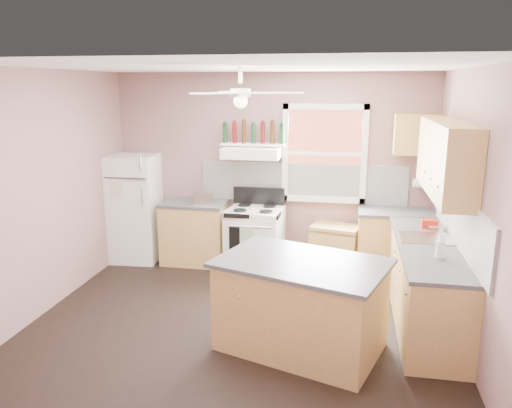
% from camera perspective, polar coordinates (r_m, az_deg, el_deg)
% --- Properties ---
extents(floor, '(4.50, 4.50, 0.00)m').
position_cam_1_polar(floor, '(5.65, -1.60, -13.08)').
color(floor, black).
rests_on(floor, ground).
extents(ceiling, '(4.50, 4.50, 0.00)m').
position_cam_1_polar(ceiling, '(5.06, -1.80, 15.42)').
color(ceiling, white).
rests_on(ceiling, ground).
extents(wall_back, '(4.50, 0.05, 2.70)m').
position_cam_1_polar(wall_back, '(7.15, 1.75, 3.99)').
color(wall_back, '#84605D').
rests_on(wall_back, ground).
extents(wall_right, '(0.05, 4.00, 2.70)m').
position_cam_1_polar(wall_right, '(5.22, 23.53, -0.71)').
color(wall_right, '#84605D').
rests_on(wall_right, ground).
extents(wall_left, '(0.05, 4.00, 2.70)m').
position_cam_1_polar(wall_left, '(6.09, -23.12, 1.22)').
color(wall_left, '#84605D').
rests_on(wall_left, ground).
extents(backsplash_back, '(2.90, 0.03, 0.55)m').
position_cam_1_polar(backsplash_back, '(7.08, 5.30, 2.42)').
color(backsplash_back, white).
rests_on(backsplash_back, wall_back).
extents(backsplash_right, '(0.03, 2.60, 0.55)m').
position_cam_1_polar(backsplash_right, '(5.54, 22.29, -1.70)').
color(backsplash_right, white).
rests_on(backsplash_right, wall_right).
extents(window_view, '(1.00, 0.02, 1.20)m').
position_cam_1_polar(window_view, '(6.99, 7.83, 5.73)').
color(window_view, brown).
rests_on(window_view, wall_back).
extents(window_frame, '(1.16, 0.07, 1.36)m').
position_cam_1_polar(window_frame, '(6.97, 7.82, 5.70)').
color(window_frame, white).
rests_on(window_frame, wall_back).
extents(refrigerator, '(0.70, 0.68, 1.55)m').
position_cam_1_polar(refrigerator, '(7.47, -13.67, -0.48)').
color(refrigerator, white).
rests_on(refrigerator, floor).
extents(base_cabinet_left, '(0.90, 0.60, 0.86)m').
position_cam_1_polar(base_cabinet_left, '(7.29, -6.98, -3.36)').
color(base_cabinet_left, '#A68045').
rests_on(base_cabinet_left, floor).
extents(counter_left, '(0.92, 0.62, 0.04)m').
position_cam_1_polar(counter_left, '(7.17, -7.08, 0.09)').
color(counter_left, '#3E3E41').
rests_on(counter_left, base_cabinet_left).
extents(toaster, '(0.31, 0.23, 0.18)m').
position_cam_1_polar(toaster, '(6.97, -6.04, 0.66)').
color(toaster, silver).
rests_on(toaster, counter_left).
extents(stove, '(0.79, 0.70, 0.86)m').
position_cam_1_polar(stove, '(6.99, -0.11, -3.98)').
color(stove, white).
rests_on(stove, floor).
extents(range_hood, '(0.78, 0.50, 0.14)m').
position_cam_1_polar(range_hood, '(6.88, -0.49, 5.90)').
color(range_hood, white).
rests_on(range_hood, wall_back).
extents(bottle_shelf, '(0.90, 0.26, 0.03)m').
position_cam_1_polar(bottle_shelf, '(6.98, -0.30, 6.84)').
color(bottle_shelf, white).
rests_on(bottle_shelf, range_hood).
extents(cart, '(0.72, 0.57, 0.64)m').
position_cam_1_polar(cart, '(7.05, 9.03, -4.95)').
color(cart, '#A68045').
rests_on(cart, floor).
extents(base_cabinet_corner, '(1.00, 0.60, 0.86)m').
position_cam_1_polar(base_cabinet_corner, '(7.00, 15.63, -4.48)').
color(base_cabinet_corner, '#A68045').
rests_on(base_cabinet_corner, floor).
extents(base_cabinet_right, '(0.60, 2.20, 0.86)m').
position_cam_1_polar(base_cabinet_right, '(5.71, 18.79, -8.83)').
color(base_cabinet_right, '#A68045').
rests_on(base_cabinet_right, floor).
extents(counter_corner, '(1.02, 0.62, 0.04)m').
position_cam_1_polar(counter_corner, '(6.88, 15.86, -0.91)').
color(counter_corner, '#3E3E41').
rests_on(counter_corner, base_cabinet_corner).
extents(counter_right, '(0.62, 2.22, 0.04)m').
position_cam_1_polar(counter_right, '(5.56, 19.04, -4.52)').
color(counter_right, '#3E3E41').
rests_on(counter_right, base_cabinet_right).
extents(sink, '(0.55, 0.45, 0.03)m').
position_cam_1_polar(sink, '(5.75, 18.78, -3.77)').
color(sink, silver).
rests_on(sink, counter_right).
extents(faucet, '(0.03, 0.03, 0.14)m').
position_cam_1_polar(faucet, '(5.75, 20.41, -3.11)').
color(faucet, silver).
rests_on(faucet, sink).
extents(upper_cabinet_right, '(0.33, 1.80, 0.76)m').
position_cam_1_polar(upper_cabinet_right, '(5.58, 20.89, 4.90)').
color(upper_cabinet_right, '#A68045').
rests_on(upper_cabinet_right, wall_right).
extents(upper_cabinet_corner, '(0.60, 0.33, 0.52)m').
position_cam_1_polar(upper_cabinet_corner, '(6.86, 17.99, 7.58)').
color(upper_cabinet_corner, '#A68045').
rests_on(upper_cabinet_corner, wall_back).
extents(paper_towel, '(0.26, 0.12, 0.12)m').
position_cam_1_polar(paper_towel, '(6.99, 18.55, 2.24)').
color(paper_towel, white).
rests_on(paper_towel, wall_back).
extents(island, '(1.70, 1.35, 0.86)m').
position_cam_1_polar(island, '(4.96, 5.16, -11.61)').
color(island, '#A68045').
rests_on(island, floor).
extents(island_top, '(1.81, 1.46, 0.04)m').
position_cam_1_polar(island_top, '(4.79, 5.27, -6.73)').
color(island_top, '#3E3E41').
rests_on(island_top, island).
extents(ceiling_fan_hub, '(0.20, 0.20, 0.08)m').
position_cam_1_polar(ceiling_fan_hub, '(5.06, -1.78, 12.59)').
color(ceiling_fan_hub, white).
rests_on(ceiling_fan_hub, ceiling).
extents(soap_bottle, '(0.13, 0.13, 0.24)m').
position_cam_1_polar(soap_bottle, '(5.10, 20.33, -4.56)').
color(soap_bottle, silver).
rests_on(soap_bottle, counter_right).
extents(red_caddy, '(0.18, 0.12, 0.10)m').
position_cam_1_polar(red_caddy, '(6.15, 19.22, -2.15)').
color(red_caddy, '#A41B0E').
rests_on(red_caddy, counter_right).
extents(wine_bottles, '(0.86, 0.06, 0.31)m').
position_cam_1_polar(wine_bottles, '(6.97, -0.29, 8.14)').
color(wine_bottles, '#143819').
rests_on(wine_bottles, bottle_shelf).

